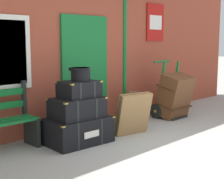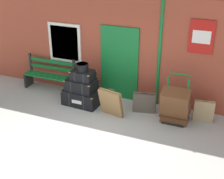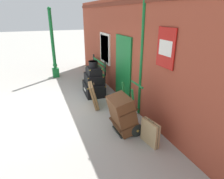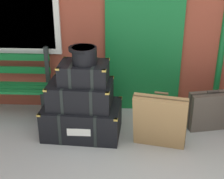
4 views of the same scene
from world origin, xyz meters
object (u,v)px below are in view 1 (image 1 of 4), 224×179
object	(u,v)px
round_hatbox	(80,73)
large_brown_trunk	(175,96)
steamer_trunk_top	(79,89)
suitcase_caramel	(138,110)
steamer_trunk_middle	(77,108)
porters_trolley	(168,104)
suitcase_oxblood	(178,99)
suitcase_olive	(133,114)
steamer_trunk_base	(78,130)

from	to	relation	value
round_hatbox	large_brown_trunk	size ratio (longest dim) A/B	0.36
steamer_trunk_top	suitcase_caramel	xyz separation A→B (m)	(1.69, 0.22, -0.61)
suitcase_caramel	steamer_trunk_middle	bearing A→B (deg)	-172.62
steamer_trunk_top	porters_trolley	xyz separation A→B (m)	(2.56, 0.11, -0.60)
round_hatbox	porters_trolley	bearing A→B (deg)	2.87
large_brown_trunk	suitcase_oxblood	xyz separation A→B (m)	(0.66, 0.37, -0.20)
round_hatbox	suitcase_oxblood	world-z (taller)	round_hatbox
porters_trolley	suitcase_oxblood	xyz separation A→B (m)	(0.66, 0.20, 0.00)
steamer_trunk_top	suitcase_caramel	world-z (taller)	steamer_trunk_top
porters_trolley	suitcase_olive	size ratio (longest dim) A/B	1.58
round_hatbox	porters_trolley	distance (m)	2.69
suitcase_oxblood	suitcase_caramel	bearing A→B (deg)	-176.59
steamer_trunk_middle	porters_trolley	bearing A→B (deg)	2.65
steamer_trunk_middle	porters_trolley	world-z (taller)	porters_trolley
suitcase_caramel	suitcase_olive	world-z (taller)	suitcase_olive
porters_trolley	large_brown_trunk	size ratio (longest dim) A/B	1.26
suitcase_caramel	steamer_trunk_top	bearing A→B (deg)	-172.74
steamer_trunk_middle	steamer_trunk_top	bearing A→B (deg)	11.43
steamer_trunk_base	steamer_trunk_middle	size ratio (longest dim) A/B	1.25
suitcase_caramel	porters_trolley	bearing A→B (deg)	-6.93
steamer_trunk_base	large_brown_trunk	size ratio (longest dim) A/B	1.10
steamer_trunk_top	suitcase_caramel	bearing A→B (deg)	7.26
steamer_trunk_middle	suitcase_oxblood	size ratio (longest dim) A/B	1.42
steamer_trunk_middle	large_brown_trunk	bearing A→B (deg)	-1.10
round_hatbox	steamer_trunk_top	bearing A→B (deg)	124.49
steamer_trunk_top	suitcase_oxblood	world-z (taller)	steamer_trunk_top
steamer_trunk_middle	large_brown_trunk	size ratio (longest dim) A/B	0.88
steamer_trunk_base	steamer_trunk_top	world-z (taller)	steamer_trunk_top
large_brown_trunk	suitcase_oxblood	distance (m)	0.79
steamer_trunk_top	large_brown_trunk	bearing A→B (deg)	-1.36
large_brown_trunk	suitcase_oxblood	bearing A→B (deg)	28.94
steamer_trunk_base	suitcase_oxblood	world-z (taller)	suitcase_oxblood
steamer_trunk_top	large_brown_trunk	world-z (taller)	steamer_trunk_top
steamer_trunk_top	suitcase_olive	size ratio (longest dim) A/B	0.83
suitcase_olive	suitcase_caramel	bearing A→B (deg)	35.50
steamer_trunk_middle	suitcase_caramel	distance (m)	1.79
steamer_trunk_top	porters_trolley	world-z (taller)	porters_trolley
steamer_trunk_base	round_hatbox	size ratio (longest dim) A/B	3.05
porters_trolley	suitcase_olive	distance (m)	1.67
round_hatbox	large_brown_trunk	distance (m)	2.63
suitcase_oxblood	suitcase_olive	distance (m)	2.36
porters_trolley	suitcase_olive	bearing A→B (deg)	-165.23
steamer_trunk_middle	steamer_trunk_top	size ratio (longest dim) A/B	1.34
steamer_trunk_top	steamer_trunk_middle	bearing A→B (deg)	-168.57
large_brown_trunk	suitcase_olive	xyz separation A→B (m)	(-1.61, -0.25, -0.11)
steamer_trunk_base	large_brown_trunk	distance (m)	2.62
suitcase_oxblood	large_brown_trunk	bearing A→B (deg)	-151.06
porters_trolley	large_brown_trunk	bearing A→B (deg)	-90.00
round_hatbox	suitcase_olive	bearing A→B (deg)	-17.55
steamer_trunk_base	suitcase_oxblood	size ratio (longest dim) A/B	1.77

